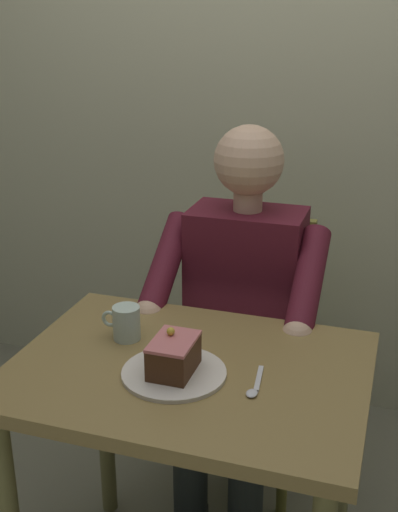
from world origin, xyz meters
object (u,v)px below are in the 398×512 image
coffee_cup (126,322)px  dessert_spoon (255,386)px  cake_slice (174,355)px  dining_table (189,406)px  chair (250,336)px  seated_person (239,316)px

coffee_cup → dessert_spoon: 0.40m
cake_slice → coffee_cup: bearing=-36.4°
dining_table → coffee_cup: (0.20, -0.08, 0.17)m
dessert_spoon → chair: bearing=-76.1°
dining_table → cake_slice: 0.18m
chair → seated_person: size_ratio=0.73×
chair → seated_person: (-0.00, 0.17, 0.16)m
dining_table → seated_person: size_ratio=0.69×
coffee_cup → dessert_spoon: (-0.38, 0.13, -0.04)m
dining_table → chair: (0.00, -0.67, -0.13)m
chair → dining_table: bearing=90.0°
cake_slice → dessert_spoon: (-0.20, -0.00, -0.05)m
cake_slice → dining_table: bearing=-110.7°
dessert_spoon → coffee_cup: bearing=-19.1°
dining_table → dessert_spoon: (-0.18, 0.05, 0.12)m
seated_person → dining_table: bearing=90.0°
coffee_cup → cake_slice: bearing=143.6°
seated_person → coffee_cup: seated_person is taller
dining_table → seated_person: 0.50m
dining_table → coffee_cup: size_ratio=8.08×
dining_table → dessert_spoon: dessert_spoon is taller
cake_slice → coffee_cup: size_ratio=1.26×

